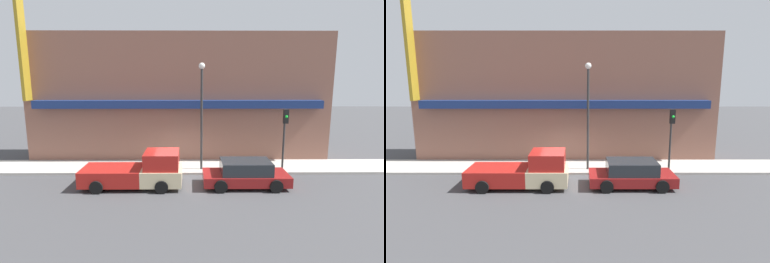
{
  "view_description": "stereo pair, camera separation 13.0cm",
  "coord_description": "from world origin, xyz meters",
  "views": [
    {
      "loc": [
        0.69,
        -16.45,
        5.57
      ],
      "look_at": [
        0.85,
        1.1,
        2.34
      ],
      "focal_mm": 28.0,
      "sensor_mm": 36.0,
      "label": 1
    },
    {
      "loc": [
        0.82,
        -16.45,
        5.57
      ],
      "look_at": [
        0.85,
        1.1,
        2.34
      ],
      "focal_mm": 28.0,
      "sensor_mm": 36.0,
      "label": 2
    }
  ],
  "objects": [
    {
      "name": "building",
      "position": [
        -0.02,
        4.22,
        4.18
      ],
      "size": [
        19.8,
        3.8,
        11.01
      ],
      "color": "brown",
      "rests_on": "ground"
    },
    {
      "name": "pickup_truck",
      "position": [
        -1.87,
        -1.76,
        0.79
      ],
      "size": [
        5.06,
        2.2,
        1.84
      ],
      "rotation": [
        0.0,
        0.0,
        -0.04
      ],
      "color": "beige",
      "rests_on": "ground"
    },
    {
      "name": "sidewalk",
      "position": [
        0.0,
        1.37,
        0.07
      ],
      "size": [
        36.0,
        2.74,
        0.14
      ],
      "color": "#B7B2A8",
      "rests_on": "ground"
    },
    {
      "name": "fire_hydrant",
      "position": [
        4.62,
        0.91,
        0.48
      ],
      "size": [
        0.21,
        0.21,
        0.68
      ],
      "color": "yellow",
      "rests_on": "sidewalk"
    },
    {
      "name": "ground_plane",
      "position": [
        0.0,
        0.0,
        0.0
      ],
      "size": [
        80.0,
        80.0,
        0.0
      ],
      "primitive_type": "plane",
      "color": "#424244"
    },
    {
      "name": "traffic_light",
      "position": [
        6.17,
        0.39,
        2.63
      ],
      "size": [
        0.28,
        0.42,
        3.6
      ],
      "color": "#2D2D2D",
      "rests_on": "sidewalk"
    },
    {
      "name": "parked_car",
      "position": [
        3.56,
        -1.76,
        0.66
      ],
      "size": [
        4.34,
        2.09,
        1.36
      ],
      "rotation": [
        0.0,
        0.0,
        0.02
      ],
      "color": "maroon",
      "rests_on": "ground"
    },
    {
      "name": "street_lamp",
      "position": [
        1.4,
        0.69,
        3.96
      ],
      "size": [
        0.36,
        0.36,
        6.2
      ],
      "color": "#2D2D2D",
      "rests_on": "sidewalk"
    }
  ]
}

